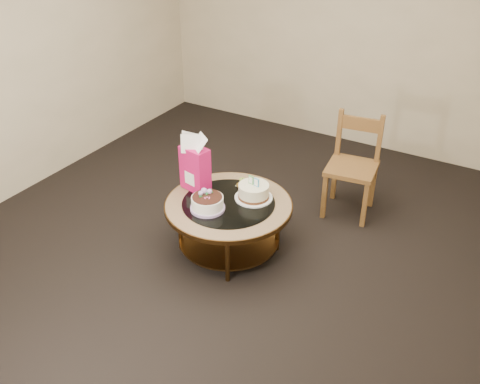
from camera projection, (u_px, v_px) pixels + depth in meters
The scene contains 8 objects.
ground at pixel (229, 249), 4.47m from camera, with size 5.00×5.00×0.00m, color black.
room_walls at pixel (227, 69), 3.67m from camera, with size 4.52×5.02×2.61m.
coffee_table at pixel (229, 211), 4.27m from camera, with size 1.02×1.02×0.46m.
decorated_cake at pixel (207, 203), 4.12m from camera, with size 0.27×0.27×0.16m.
cream_cake at pixel (254, 192), 4.25m from camera, with size 0.31×0.31×0.19m.
gift_bag at pixel (195, 163), 4.29m from camera, with size 0.26×0.21×0.48m.
pillar_candle at pixel (243, 184), 4.43m from camera, with size 0.12×0.12×0.08m.
dining_chair at pixel (353, 165), 4.75m from camera, with size 0.47×0.47×0.91m.
Camera 1 is at (1.90, -3.03, 2.72)m, focal length 40.00 mm.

